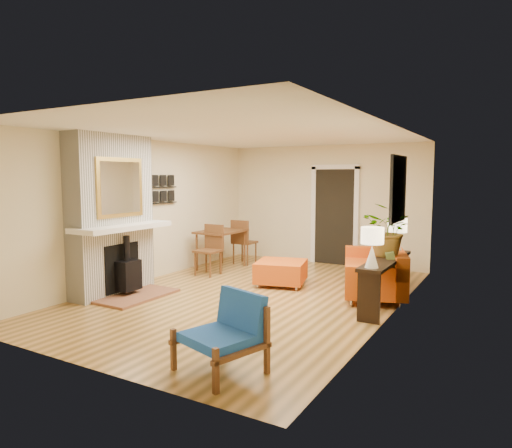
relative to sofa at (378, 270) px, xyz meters
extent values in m
plane|color=tan|center=(-1.73, -1.30, -0.37)|extent=(6.50, 6.50, 0.00)
plane|color=white|center=(-1.73, -1.30, 2.23)|extent=(6.50, 6.50, 0.00)
plane|color=beige|center=(-1.73, 1.95, 0.93)|extent=(4.50, 0.00, 4.50)
plane|color=beige|center=(-1.73, -4.55, 0.93)|extent=(4.50, 0.00, 4.50)
plane|color=beige|center=(-3.98, -1.30, 0.93)|extent=(0.00, 6.50, 6.50)
plane|color=beige|center=(0.52, -1.30, 0.93)|extent=(0.00, 6.50, 6.50)
cube|color=black|center=(-1.48, 1.92, 0.68)|extent=(0.88, 0.06, 2.10)
cube|color=white|center=(-1.97, 1.91, 0.68)|extent=(0.10, 0.08, 2.18)
cube|color=white|center=(-0.99, 1.91, 0.68)|extent=(0.10, 0.08, 2.18)
cube|color=white|center=(-1.48, 1.91, 1.76)|extent=(1.08, 0.08, 0.10)
cube|color=black|center=(0.49, -0.90, 1.38)|extent=(0.04, 0.85, 0.95)
cube|color=slate|center=(0.47, -0.90, 1.38)|extent=(0.01, 0.70, 0.80)
cube|color=black|center=(-3.94, -0.95, 1.05)|extent=(0.06, 0.95, 0.02)
cube|color=black|center=(-3.94, -0.95, 1.35)|extent=(0.06, 0.95, 0.02)
cube|color=white|center=(-3.77, -2.30, 1.49)|extent=(0.42, 1.50, 1.48)
cube|color=white|center=(-3.77, -2.30, 0.19)|extent=(0.42, 1.50, 1.12)
cube|color=white|center=(-3.52, -2.30, 0.75)|extent=(0.60, 1.68, 0.08)
cube|color=black|center=(-3.55, -2.30, 0.08)|extent=(0.03, 0.72, 0.78)
cube|color=brown|center=(-3.26, -2.30, -0.35)|extent=(0.75, 1.30, 0.04)
cube|color=black|center=(-3.44, -2.30, -0.03)|extent=(0.30, 0.36, 0.48)
cylinder|color=black|center=(-3.44, -2.30, 0.41)|extent=(0.10, 0.10, 0.40)
cube|color=gold|center=(-3.54, -2.30, 1.38)|extent=(0.04, 0.95, 0.95)
cube|color=silver|center=(-3.52, -2.30, 1.38)|extent=(0.01, 0.82, 0.82)
cylinder|color=silver|center=(-0.11, -1.03, -0.32)|extent=(0.05, 0.05, 0.10)
cylinder|color=silver|center=(0.56, -0.80, -0.32)|extent=(0.05, 0.05, 0.10)
cylinder|color=silver|center=(-0.72, 0.75, -0.32)|extent=(0.05, 0.05, 0.10)
cylinder|color=silver|center=(-0.05, 0.98, -0.32)|extent=(0.05, 0.05, 0.10)
cube|color=#F45216|center=(-0.08, -0.02, -0.11)|extent=(1.55, 2.31, 0.30)
cube|color=#F45216|center=(0.26, 0.09, 0.21)|extent=(0.87, 2.08, 0.35)
cube|color=#F45216|center=(0.23, -0.95, 0.14)|extent=(0.92, 0.47, 0.20)
cube|color=#F45216|center=(-0.39, 0.90, 0.14)|extent=(0.92, 0.47, 0.20)
cube|color=#4A5625|center=(0.38, -0.72, 0.26)|extent=(0.32, 0.45, 0.42)
cube|color=black|center=(0.25, -0.34, 0.26)|extent=(0.32, 0.45, 0.42)
cube|color=#969691|center=(0.12, 0.04, 0.26)|extent=(0.32, 0.45, 0.42)
cube|color=maroon|center=(0.01, 0.38, 0.26)|extent=(0.32, 0.45, 0.42)
cube|color=black|center=(-0.12, 0.76, 0.26)|extent=(0.32, 0.45, 0.42)
cylinder|color=silver|center=(-1.87, -0.80, -0.33)|extent=(0.05, 0.05, 0.07)
cylinder|color=silver|center=(-1.21, -0.62, -0.33)|extent=(0.05, 0.05, 0.07)
cylinder|color=silver|center=(-2.04, -0.14, -0.33)|extent=(0.05, 0.05, 0.07)
cylinder|color=silver|center=(-1.38, 0.03, -0.33)|extent=(0.05, 0.05, 0.07)
cube|color=#F45216|center=(-1.63, -0.38, -0.12)|extent=(1.02, 1.02, 0.36)
cube|color=brown|center=(-0.83, -3.84, -0.08)|extent=(0.26, 0.70, 0.05)
cube|color=brown|center=(-0.93, -4.14, -0.16)|extent=(0.06, 0.06, 0.42)
cube|color=brown|center=(-0.74, -3.54, -0.03)|extent=(0.06, 0.06, 0.67)
cube|color=brown|center=(-0.18, -4.05, -0.08)|extent=(0.26, 0.70, 0.05)
cube|color=brown|center=(-0.27, -4.35, -0.16)|extent=(0.06, 0.06, 0.42)
cube|color=brown|center=(-0.08, -3.75, -0.03)|extent=(0.06, 0.06, 0.67)
cube|color=#1D37B2|center=(-0.50, -3.95, -0.02)|extent=(0.78, 0.76, 0.10)
cube|color=#1D37B2|center=(-0.42, -3.67, 0.21)|extent=(0.65, 0.34, 0.39)
cube|color=brown|center=(-3.38, 0.31, 0.41)|extent=(0.74, 1.06, 0.04)
cylinder|color=brown|center=(-3.68, -0.14, 0.01)|extent=(0.05, 0.05, 0.76)
cylinder|color=brown|center=(-3.09, -0.15, 0.01)|extent=(0.05, 0.05, 0.76)
cylinder|color=brown|center=(-3.67, 0.76, 0.01)|extent=(0.05, 0.05, 0.76)
cylinder|color=brown|center=(-3.08, 0.76, 0.01)|extent=(0.05, 0.05, 0.76)
cube|color=brown|center=(-3.23, -0.38, 0.11)|extent=(0.45, 0.45, 0.04)
cube|color=brown|center=(-3.22, -0.17, 0.37)|extent=(0.44, 0.05, 0.48)
cylinder|color=brown|center=(-3.41, -0.56, -0.14)|extent=(0.03, 0.03, 0.46)
cylinder|color=brown|center=(-3.05, -0.56, -0.14)|extent=(0.03, 0.03, 0.46)
cylinder|color=brown|center=(-3.40, -0.20, -0.14)|extent=(0.03, 0.03, 0.46)
cylinder|color=brown|center=(-3.05, -0.20, -0.14)|extent=(0.03, 0.03, 0.46)
cube|color=brown|center=(-3.22, 0.99, 0.11)|extent=(0.45, 0.45, 0.04)
cube|color=brown|center=(-3.22, 0.78, 0.37)|extent=(0.44, 0.05, 0.48)
cylinder|color=brown|center=(-3.40, 0.81, -0.14)|extent=(0.03, 0.03, 0.46)
cylinder|color=brown|center=(-3.04, 0.81, -0.14)|extent=(0.03, 0.03, 0.46)
cylinder|color=brown|center=(-3.39, 1.17, -0.14)|extent=(0.03, 0.03, 0.46)
cylinder|color=brown|center=(-3.04, 1.17, -0.14)|extent=(0.03, 0.03, 0.46)
cube|color=black|center=(0.34, -0.87, 0.33)|extent=(0.34, 1.85, 0.05)
cube|color=black|center=(0.34, -1.72, -0.03)|extent=(0.30, 0.04, 0.68)
cube|color=black|center=(0.34, -0.02, -0.03)|extent=(0.30, 0.04, 0.68)
cone|color=white|center=(0.34, -1.63, 0.51)|extent=(0.18, 0.18, 0.30)
cylinder|color=white|center=(0.34, -1.63, 0.69)|extent=(0.03, 0.03, 0.06)
cylinder|color=#FFEABF|center=(0.34, -1.63, 0.79)|extent=(0.30, 0.30, 0.22)
cone|color=white|center=(0.34, -0.19, 0.51)|extent=(0.18, 0.18, 0.30)
cylinder|color=white|center=(0.34, -0.19, 0.69)|extent=(0.03, 0.03, 0.06)
cylinder|color=#FFEABF|center=(0.34, -0.19, 0.79)|extent=(0.30, 0.30, 0.22)
imported|color=#1E5919|center=(0.33, -0.66, 0.76)|extent=(0.89, 0.83, 0.81)
camera|label=1|loc=(1.97, -7.54, 1.56)|focal=32.00mm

